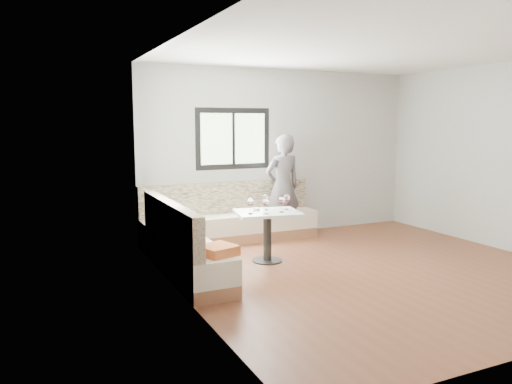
# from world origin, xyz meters

# --- Properties ---
(room) EXTENTS (5.01, 5.01, 2.81)m
(room) POSITION_xyz_m (-0.08, 0.08, 1.41)
(room) COLOR brown
(room) RESTS_ON ground
(banquette) EXTENTS (2.90, 2.80, 0.95)m
(banquette) POSITION_xyz_m (-1.59, 1.62, 0.33)
(banquette) COLOR #905F43
(banquette) RESTS_ON ground
(table) EXTENTS (0.97, 0.82, 0.70)m
(table) POSITION_xyz_m (-1.03, 0.96, 0.53)
(table) COLOR black
(table) RESTS_ON ground
(person) EXTENTS (0.65, 0.45, 1.72)m
(person) POSITION_xyz_m (-0.18, 2.11, 0.86)
(person) COLOR #544D52
(person) RESTS_ON ground
(olive_ramekin) EXTENTS (0.10, 0.10, 0.04)m
(olive_ramekin) POSITION_xyz_m (-1.14, 1.09, 0.72)
(olive_ramekin) COLOR white
(olive_ramekin) RESTS_ON table
(wine_glass_a) EXTENTS (0.10, 0.10, 0.22)m
(wine_glass_a) POSITION_xyz_m (-1.31, 0.89, 0.85)
(wine_glass_a) COLOR white
(wine_glass_a) RESTS_ON table
(wine_glass_b) EXTENTS (0.10, 0.10, 0.22)m
(wine_glass_b) POSITION_xyz_m (-1.13, 0.79, 0.85)
(wine_glass_b) COLOR white
(wine_glass_b) RESTS_ON table
(wine_glass_c) EXTENTS (0.10, 0.10, 0.22)m
(wine_glass_c) POSITION_xyz_m (-0.87, 0.83, 0.85)
(wine_glass_c) COLOR white
(wine_glass_c) RESTS_ON table
(wine_glass_d) EXTENTS (0.10, 0.10, 0.22)m
(wine_glass_d) POSITION_xyz_m (-1.00, 1.07, 0.85)
(wine_glass_d) COLOR white
(wine_glass_d) RESTS_ON table
(wine_glass_e) EXTENTS (0.10, 0.10, 0.22)m
(wine_glass_e) POSITION_xyz_m (-0.72, 0.98, 0.85)
(wine_glass_e) COLOR white
(wine_glass_e) RESTS_ON table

